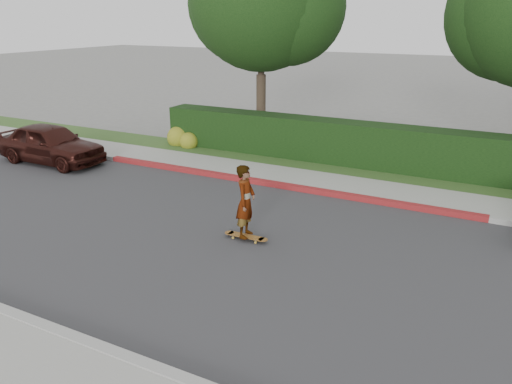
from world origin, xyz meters
The scene contains 12 objects.
ground centered at (0.00, 0.00, 0.00)m, with size 120.00×120.00×0.00m, color slate.
road centered at (0.00, 0.00, 0.01)m, with size 60.00×8.00×0.01m, color #2D2D30.
curb_far centered at (0.00, 4.10, 0.07)m, with size 60.00×0.20×0.15m, color #9E9E99.
curb_red_section centered at (-5.00, 4.10, 0.08)m, with size 12.00×0.21×0.15m, color maroon.
sidewalk_far centered at (0.00, 5.00, 0.06)m, with size 60.00×1.60×0.12m, color gray.
planting_strip centered at (0.00, 6.60, 0.05)m, with size 60.00×1.60×0.10m, color #2D4C1E.
hedge centered at (-3.00, 7.20, 0.75)m, with size 15.00×1.00×1.50m, color black.
flowering_shrub centered at (-10.01, 6.74, 0.33)m, with size 1.40×1.00×0.90m.
tree_left centered at (-7.51, 8.69, 5.26)m, with size 5.99×5.21×8.00m.
skateboard centered at (-3.83, 0.44, 0.09)m, with size 1.07×0.23×0.10m.
skateboarder centered at (-3.83, 0.44, 0.94)m, with size 0.61×0.40×1.66m, color white.
car_maroon centered at (-12.74, 2.93, 0.68)m, with size 1.60×3.98×1.36m, color #341510.
Camera 1 is at (1.07, -8.60, 4.81)m, focal length 35.00 mm.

